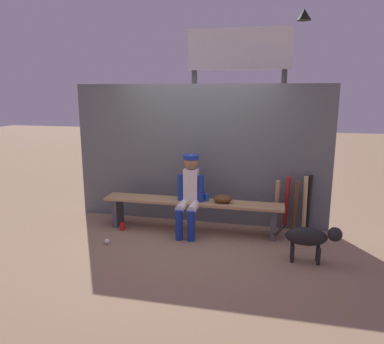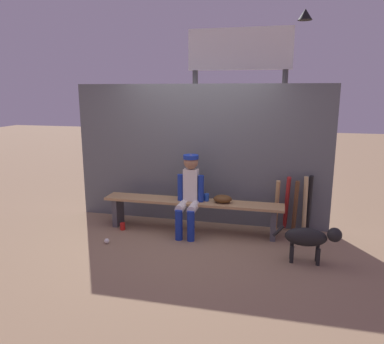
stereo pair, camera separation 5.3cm
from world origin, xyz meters
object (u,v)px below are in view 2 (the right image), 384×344
Objects in this scene: bat_aluminum_red at (287,203)px; cup_on_bench at (206,197)px; bat_wood_dark at (295,207)px; bat_wood_natural at (305,205)px; cup_on_ground at (123,226)px; baseball at (107,241)px; dugout_bench at (192,207)px; bat_aluminum_black at (309,204)px; scoreboard at (243,75)px; dog at (310,238)px; bat_wood_tan at (277,205)px; player_seated at (189,192)px; baseball_glove at (223,199)px.

cup_on_bench is (-1.20, -0.33, 0.11)m from bat_aluminum_red.
bat_wood_natural is (0.14, 0.02, 0.03)m from bat_wood_dark.
baseball is at bearing -89.87° from cup_on_ground.
bat_aluminum_black is at bearing 12.28° from dugout_bench.
scoreboard is (0.56, 1.58, 2.03)m from dugout_bench.
dugout_bench is 37.51× the size of baseball.
bat_aluminum_red is 1.06× the size of dog.
bat_wood_tan is at bearing 112.35° from dog.
bat_aluminum_black is at bearing 15.69° from player_seated.
cup_on_bench is (-1.33, -0.26, 0.13)m from bat_wood_dark.
bat_wood_dark is at bearing 14.74° from player_seated.
baseball_glove is (0.49, 0.12, -0.11)m from player_seated.
bat_aluminum_black is 2.92m from cup_on_ground.
baseball_glove is 1.12m from bat_wood_dark.
bat_aluminum_red is at bearing 21.64° from baseball_glove.
bat_aluminum_black reaches higher than baseball_glove.
dugout_bench is 1.72m from bat_wood_natural.
player_seated is at bearing 31.35° from baseball.
bat_wood_dark reaches higher than dog.
bat_wood_dark is at bearing 15.43° from baseball_glove.
cup_on_ground is at bearing -168.33° from bat_aluminum_black.
baseball_glove is at bearing -163.37° from bat_aluminum_black.
baseball_glove is 0.26m from cup_on_bench.
bat_aluminum_black is (1.28, 0.38, -0.10)m from baseball_glove.
cup_on_bench is (1.30, 0.24, 0.49)m from cup_on_ground.
bat_aluminum_black reaches higher than cup_on_ground.
scoreboard reaches higher than bat_wood_dark.
baseball_glove is 0.31× the size of bat_aluminum_black.
cup_on_ground reaches higher than baseball.
baseball is at bearing -158.06° from bat_wood_dark.
bat_aluminum_black is (1.77, 0.50, -0.21)m from player_seated.
bat_wood_natural reaches higher than dugout_bench.
bat_wood_natural is at bearing -5.82° from bat_wood_tan.
bat_wood_tan is 11.13× the size of baseball.
scoreboard reaches higher than cup_on_bench.
bat_aluminum_black reaches higher than baseball.
dugout_bench is 3.29× the size of dog.
bat_aluminum_black is (0.48, 0.03, 0.05)m from bat_wood_tan.
cup_on_bench is 2.45m from scoreboard.
dugout_bench is at bearing 35.26° from baseball.
bat_wood_tan reaches higher than cup_on_bench.
scoreboard is at bearing 55.11° from baseball.
cup_on_bench is at bearing -102.42° from scoreboard.
baseball_glove is 0.88m from bat_wood_tan.
dog is (0.16, -1.00, -0.08)m from bat_wood_dark.
bat_aluminum_black is 2.59m from scoreboard.
dog is (2.78, 0.05, 0.30)m from baseball.
bat_wood_tan reaches higher than baseball.
bat_aluminum_red is 2.47m from scoreboard.
bat_wood_natural reaches higher than cup_on_bench.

